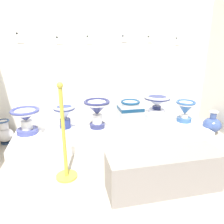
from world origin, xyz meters
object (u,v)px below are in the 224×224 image
object	(u,v)px
info_placard_third	(89,39)
info_placard_fourth	(124,38)
info_placard_fifth	(150,39)
decorative_vase_corner	(212,124)
antique_toilet_leftmost	(65,115)
plinth_block_rightmost	(28,135)
antique_toilet_central_ornate	(157,101)
antique_toilet_broad_patterned	(130,114)
antique_toilet_squat_floral	(185,109)
plinth_block_leftmost	(66,132)
plinth_block_pale_glazed	(97,129)
stanchion_post_near_left	(65,149)
info_placard_sixth	(178,41)
museum_bench	(164,171)
plinth_block_broad_patterned	(130,128)
decorative_vase_spare	(5,133)
info_placard_second	(59,40)
antique_toilet_rightmost	(26,117)
antique_toilet_pale_glazed	(97,109)
plinth_block_central_ornate	(156,119)
info_placard_first	(20,37)
plinth_block_squat_floral	(184,122)

from	to	relation	value
info_placard_third	info_placard_fourth	world-z (taller)	info_placard_fourth
info_placard_fifth	decorative_vase_corner	distance (m)	1.74
antique_toilet_leftmost	decorative_vase_corner	distance (m)	2.37
plinth_block_rightmost	antique_toilet_central_ornate	world-z (taller)	antique_toilet_central_ornate
antique_toilet_broad_patterned	info_placard_fifth	world-z (taller)	info_placard_fifth
antique_toilet_leftmost	antique_toilet_central_ornate	size ratio (longest dim) A/B	0.94
info_placard_fifth	antique_toilet_broad_patterned	bearing A→B (deg)	-133.11
antique_toilet_squat_floral	info_placard_fourth	distance (m)	1.52
plinth_block_rightmost	plinth_block_leftmost	distance (m)	0.54
plinth_block_pale_glazed	decorative_vase_corner	size ratio (longest dim) A/B	0.81
info_placard_fourth	antique_toilet_central_ornate	bearing A→B (deg)	-39.79
antique_toilet_broad_patterned	stanchion_post_near_left	distance (m)	1.32
antique_toilet_broad_patterned	info_placard_fifth	size ratio (longest dim) A/B	3.80
info_placard_sixth	museum_bench	xyz separation A→B (m)	(-0.99, -1.77, -1.27)
info_placard_fifth	decorative_vase_corner	xyz separation A→B (m)	(0.90, -0.64, -1.34)
plinth_block_pale_glazed	plinth_block_broad_patterned	size ratio (longest dim) A/B	0.79
antique_toilet_central_ornate	decorative_vase_spare	xyz separation A→B (m)	(-2.34, 0.08, -0.38)
info_placard_fourth	plinth_block_rightmost	bearing A→B (deg)	-165.65
plinth_block_leftmost	info_placard_second	bearing A→B (deg)	90.89
plinth_block_pale_glazed	plinth_block_rightmost	bearing A→B (deg)	179.33
plinth_block_rightmost	plinth_block_broad_patterned	distance (m)	1.53
antique_toilet_rightmost	antique_toilet_broad_patterned	distance (m)	1.53
stanchion_post_near_left	decorative_vase_spare	bearing A→B (deg)	129.29
plinth_block_rightmost	antique_toilet_rightmost	distance (m)	0.27
plinth_block_rightmost	antique_toilet_pale_glazed	bearing A→B (deg)	-0.67
plinth_block_central_ornate	info_placard_sixth	distance (m)	1.37
antique_toilet_pale_glazed	info_placard_sixth	distance (m)	1.81
info_placard_first	info_placard_third	xyz separation A→B (m)	(1.01, -0.00, -0.03)
plinth_block_rightmost	plinth_block_broad_patterned	bearing A→B (deg)	-3.56
plinth_block_pale_glazed	antique_toilet_broad_patterned	distance (m)	0.56
antique_toilet_leftmost	plinth_block_central_ornate	distance (m)	1.48
info_placard_sixth	decorative_vase_corner	size ratio (longest dim) A/B	0.35
info_placard_second	antique_toilet_squat_floral	bearing A→B (deg)	-12.17
antique_toilet_pale_glazed	plinth_block_rightmost	bearing A→B (deg)	179.33
plinth_block_rightmost	info_placard_sixth	world-z (taller)	info_placard_sixth
plinth_block_rightmost	museum_bench	world-z (taller)	museum_bench
decorative_vase_corner	museum_bench	world-z (taller)	museum_bench
plinth_block_pale_glazed	info_placard_sixth	xyz separation A→B (m)	(1.46, 0.41, 1.32)
info_placard_first	info_placard_fourth	bearing A→B (deg)	-0.00
plinth_block_rightmost	plinth_block_leftmost	xyz separation A→B (m)	(0.54, -0.03, -0.00)
antique_toilet_central_ornate	decorative_vase_spare	bearing A→B (deg)	178.07
plinth_block_broad_patterned	antique_toilet_rightmost	bearing A→B (deg)	176.44
plinth_block_rightmost	info_placard_first	size ratio (longest dim) A/B	2.16
plinth_block_broad_patterned	decorative_vase_corner	bearing A→B (deg)	-6.20
museum_bench	info_placard_first	bearing A→B (deg)	130.37
plinth_block_squat_floral	info_placard_fourth	bearing A→B (deg)	155.95
antique_toilet_rightmost	antique_toilet_squat_floral	distance (m)	2.50
antique_toilet_rightmost	stanchion_post_near_left	size ratio (longest dim) A/B	0.38
info_placard_second	decorative_vase_spare	distance (m)	1.61
plinth_block_squat_floral	antique_toilet_squat_floral	size ratio (longest dim) A/B	0.94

